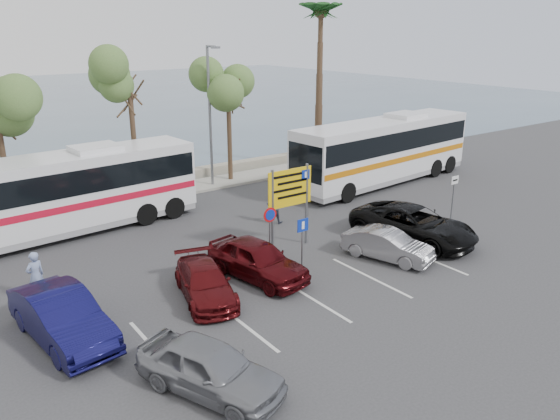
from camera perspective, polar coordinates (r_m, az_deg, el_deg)
ground at (r=20.90m, az=4.09°, el=-7.24°), size 120.00×120.00×0.00m
kerb_strip at (r=32.14m, az=-12.07°, el=1.85°), size 44.00×2.40×0.15m
seawall at (r=33.86m, az=-13.49°, el=2.99°), size 48.00×0.80×0.60m
sea at (r=75.89m, az=-26.74°, el=9.71°), size 140.00×140.00×0.00m
tree_mid at (r=30.40m, az=-15.56°, el=13.31°), size 3.20×3.20×8.00m
tree_right at (r=33.03m, az=-5.48°, el=13.40°), size 3.20×3.20×7.40m
palm_tree at (r=36.96m, az=4.29°, el=19.71°), size 4.80×4.80×11.20m
street_lamp_right at (r=32.06m, az=-7.29°, el=10.36°), size 0.45×1.15×8.01m
direction_sign at (r=22.94m, az=1.05°, el=1.70°), size 2.20×0.12×3.60m
sign_no_stop at (r=21.69m, az=-1.06°, el=-1.68°), size 0.60×0.08×2.35m
sign_parking at (r=20.76m, az=2.36°, el=-2.96°), size 0.50×0.07×2.25m
sign_taxi at (r=28.16m, az=17.68°, el=1.87°), size 0.50×0.07×2.20m
lane_markings at (r=19.56m, az=3.39°, el=-9.11°), size 12.02×4.20×0.01m
coach_bus_left at (r=26.50m, az=-22.03°, el=1.27°), size 12.78×3.72×3.93m
coach_bus_right at (r=33.75m, az=10.77°, el=5.93°), size 13.33×3.98×4.09m
car_silver_a at (r=14.79m, az=-7.36°, el=-16.04°), size 3.13×4.47×1.41m
car_blue at (r=17.98m, az=-21.81°, el=-10.35°), size 2.28×4.92×1.56m
car_maroon at (r=19.43m, az=-7.84°, el=-7.54°), size 2.62×4.31×1.17m
car_red at (r=20.70m, az=-2.38°, el=-5.19°), size 2.54×4.64×1.50m
suv_black at (r=24.88m, az=13.76°, el=-1.47°), size 3.57×6.03×1.57m
car_silver_b at (r=22.79m, az=11.16°, el=-3.61°), size 2.41×3.97×1.24m
pedestrian_near at (r=20.85m, az=-24.18°, el=-6.30°), size 0.75×0.60×1.78m
pedestrian_far at (r=26.49m, az=-0.57°, el=0.40°), size 0.99×1.02×1.66m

